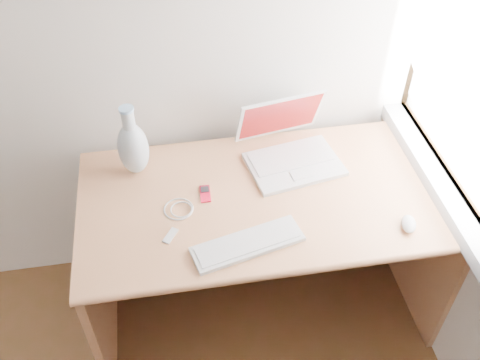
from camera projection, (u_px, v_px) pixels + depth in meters
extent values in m
cube|color=#969699|center=(435.00, 177.00, 2.09)|extent=(0.10, 0.96, 0.06)
cube|color=white|center=(473.00, 50.00, 1.70)|extent=(0.02, 0.84, 0.92)
cube|color=tan|center=(268.00, 197.00, 2.07)|extent=(1.45, 0.73, 0.03)
cube|color=tan|center=(100.00, 280.00, 2.25)|extent=(0.03, 0.69, 0.74)
cube|color=tan|center=(418.00, 238.00, 2.42)|extent=(0.03, 0.69, 0.74)
cube|color=tan|center=(251.00, 184.00, 2.50)|extent=(1.39, 0.03, 0.50)
cube|color=white|center=(294.00, 164.00, 2.17)|extent=(0.40, 0.31, 0.02)
cube|color=white|center=(294.00, 162.00, 2.16)|extent=(0.35, 0.20, 0.00)
cube|color=white|center=(289.00, 121.00, 2.17)|extent=(0.37, 0.16, 0.23)
cube|color=maroon|center=(289.00, 121.00, 2.17)|extent=(0.34, 0.13, 0.20)
cube|color=silver|center=(248.00, 244.00, 1.87)|extent=(0.41, 0.21, 0.02)
cube|color=white|center=(248.00, 242.00, 1.86)|extent=(0.38, 0.18, 0.00)
ellipsoid|color=white|center=(409.00, 224.00, 1.93)|extent=(0.08, 0.10, 0.03)
cube|color=#A20B24|center=(205.00, 194.00, 2.05)|extent=(0.04, 0.09, 0.01)
cube|color=black|center=(205.00, 193.00, 2.05)|extent=(0.03, 0.03, 0.00)
torus|color=silver|center=(179.00, 209.00, 2.00)|extent=(0.13, 0.13, 0.01)
cube|color=silver|center=(170.00, 236.00, 1.90)|extent=(0.06, 0.08, 0.01)
ellipsoid|color=silver|center=(133.00, 149.00, 2.07)|extent=(0.12, 0.12, 0.23)
cylinder|color=silver|center=(128.00, 119.00, 1.98)|extent=(0.05, 0.05, 0.09)
cylinder|color=#9AC9F7|center=(126.00, 109.00, 1.94)|extent=(0.06, 0.06, 0.01)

